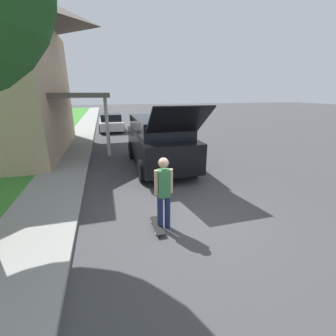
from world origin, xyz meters
TOP-DOWN VIEW (x-y plane):
  - ground_plane at (0.00, 0.00)m, footprint 120.00×120.00m
  - sidewalk at (-3.60, 6.00)m, footprint 1.80×80.00m
  - suv_parked at (0.22, 4.16)m, footprint 2.18×5.59m
  - car_down_street at (-1.37, 14.57)m, footprint 1.93×4.26m
  - skateboarder at (-0.76, -0.40)m, footprint 0.41×0.22m
  - skateboard at (-0.91, -0.38)m, footprint 0.22×0.78m

SIDE VIEW (x-z plane):
  - ground_plane at x=0.00m, z-range 0.00..0.00m
  - sidewalk at x=-3.60m, z-range 0.00..0.10m
  - skateboard at x=-0.91m, z-range 0.03..0.13m
  - car_down_street at x=-1.37m, z-range -0.02..1.35m
  - skateboarder at x=-0.76m, z-range 0.09..1.78m
  - suv_parked at x=0.22m, z-range -0.22..2.43m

